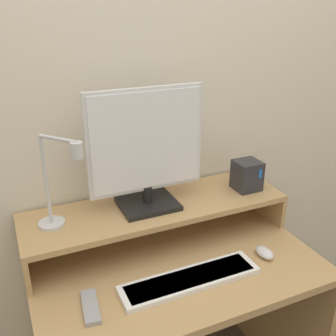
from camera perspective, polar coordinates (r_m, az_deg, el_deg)
The scene contains 9 objects.
wall_back at distance 1.52m, azimuth -4.55°, elevation 11.07°, with size 6.00×0.05×2.50m.
desk at distance 1.58m, azimuth 0.96°, elevation -19.76°, with size 1.00×0.63×0.70m.
monitor_shelf at distance 1.50m, azimuth -1.66°, elevation -6.13°, with size 1.00×0.30×0.15m.
monitor at distance 1.40m, azimuth -3.15°, elevation 2.65°, with size 0.43×0.18×0.45m.
desk_lamp at distance 1.32m, azimuth -15.63°, elevation -2.71°, with size 0.15×0.17×0.33m.
router_dock at distance 1.62m, azimuth 11.38°, elevation -1.03°, with size 0.10×0.10×0.12m.
keyboard at distance 1.35m, azimuth 3.38°, elevation -15.77°, with size 0.48×0.12×0.02m.
mouse at distance 1.50m, azimuth 13.83°, elevation -11.82°, with size 0.05×0.08×0.03m.
remote_control at distance 1.28m, azimuth -11.17°, elevation -19.16°, with size 0.06×0.15×0.02m.
Camera 1 is at (-0.50, -0.73, 1.56)m, focal length 42.00 mm.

